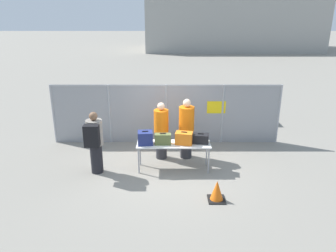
# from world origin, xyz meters

# --- Properties ---
(ground_plane) EXTENTS (120.00, 120.00, 0.00)m
(ground_plane) POSITION_xyz_m (0.00, 0.00, 0.00)
(ground_plane) COLOR gray
(fence_section) EXTENTS (7.37, 0.07, 1.95)m
(fence_section) POSITION_xyz_m (0.01, 1.80, 1.02)
(fence_section) COLOR #9EA0A5
(fence_section) RESTS_ON ground_plane
(inspection_table) EXTENTS (1.99, 0.61, 0.76)m
(inspection_table) POSITION_xyz_m (0.22, -0.15, 0.70)
(inspection_table) COLOR silver
(inspection_table) RESTS_ON ground_plane
(suitcase_navy) EXTENTS (0.42, 0.36, 0.38)m
(suitcase_navy) POSITION_xyz_m (-0.54, -0.18, 0.94)
(suitcase_navy) COLOR navy
(suitcase_navy) RESTS_ON inspection_table
(suitcase_olive) EXTENTS (0.43, 0.20, 0.32)m
(suitcase_olive) POSITION_xyz_m (-0.07, -0.20, 0.91)
(suitcase_olive) COLOR #566033
(suitcase_olive) RESTS_ON inspection_table
(suitcase_orange) EXTENTS (0.50, 0.37, 0.35)m
(suitcase_orange) POSITION_xyz_m (0.49, -0.17, 0.92)
(suitcase_orange) COLOR orange
(suitcase_orange) RESTS_ON inspection_table
(suitcase_black) EXTENTS (0.48, 0.35, 0.27)m
(suitcase_black) POSITION_xyz_m (0.94, -0.09, 0.89)
(suitcase_black) COLOR black
(suitcase_black) RESTS_ON inspection_table
(traveler_hooded) EXTENTS (0.42, 0.65, 1.71)m
(traveler_hooded) POSITION_xyz_m (-1.85, -0.39, 0.94)
(traveler_hooded) COLOR black
(traveler_hooded) RESTS_ON ground_plane
(security_worker_near) EXTENTS (0.42, 0.42, 1.70)m
(security_worker_near) POSITION_xyz_m (-0.13, 0.58, 0.88)
(security_worker_near) COLOR #2D2D33
(security_worker_near) RESTS_ON ground_plane
(security_worker_far) EXTENTS (0.44, 0.44, 1.79)m
(security_worker_far) POSITION_xyz_m (0.60, 0.63, 0.93)
(security_worker_far) COLOR #2D2D33
(security_worker_far) RESTS_ON ground_plane
(utility_trailer) EXTENTS (4.51, 2.13, 0.74)m
(utility_trailer) POSITION_xyz_m (2.03, 4.18, 0.43)
(utility_trailer) COLOR white
(utility_trailer) RESTS_ON ground_plane
(distant_hangar) EXTENTS (17.93, 8.62, 5.07)m
(distant_hangar) POSITION_xyz_m (6.81, 28.78, 2.54)
(distant_hangar) COLOR #999993
(distant_hangar) RESTS_ON ground_plane
(traffic_cone) EXTENTS (0.40, 0.40, 0.50)m
(traffic_cone) POSITION_xyz_m (1.19, -1.72, 0.23)
(traffic_cone) COLOR black
(traffic_cone) RESTS_ON ground_plane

